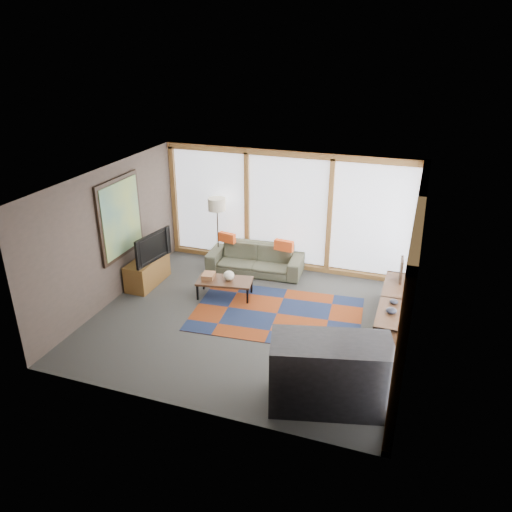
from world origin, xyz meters
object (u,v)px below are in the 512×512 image
(floor_lamp, at_px, (218,232))
(television, at_px, (149,246))
(coffee_table, at_px, (225,288))
(bookshelf, at_px, (391,311))
(tv_console, at_px, (147,271))
(sofa, at_px, (255,259))
(bar_counter, at_px, (330,374))

(floor_lamp, bearing_deg, television, -122.96)
(television, bearing_deg, coffee_table, -80.24)
(floor_lamp, distance_m, coffee_table, 1.67)
(bookshelf, height_order, tv_console, tv_console)
(coffee_table, bearing_deg, television, -179.82)
(sofa, distance_m, television, 2.28)
(coffee_table, xyz_separation_m, bookshelf, (3.18, -0.03, 0.10))
(bookshelf, distance_m, television, 4.83)
(coffee_table, relative_size, television, 1.03)
(bookshelf, bearing_deg, tv_console, 179.76)
(sofa, bearing_deg, bookshelf, -27.44)
(coffee_table, relative_size, bookshelf, 0.49)
(sofa, relative_size, coffee_table, 1.91)
(coffee_table, bearing_deg, sofa, 81.38)
(sofa, bearing_deg, tv_console, -150.41)
(tv_console, bearing_deg, floor_lamp, 54.27)
(television, xyz_separation_m, bar_counter, (4.19, -2.44, -0.33))
(tv_console, distance_m, television, 0.58)
(sofa, relative_size, bookshelf, 0.93)
(floor_lamp, xyz_separation_m, bookshelf, (3.90, -1.41, -0.50))
(floor_lamp, relative_size, bar_counter, 0.95)
(bar_counter, bearing_deg, tv_console, 136.21)
(bookshelf, distance_m, bar_counter, 2.51)
(sofa, distance_m, floor_lamp, 1.04)
(television, distance_m, bar_counter, 4.86)
(bookshelf, height_order, bar_counter, bar_counter)
(bookshelf, relative_size, bar_counter, 1.35)
(television, relative_size, bar_counter, 0.64)
(coffee_table, relative_size, bar_counter, 0.66)
(tv_console, relative_size, television, 1.07)
(sofa, relative_size, bar_counter, 1.26)
(sofa, distance_m, bar_counter, 4.41)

